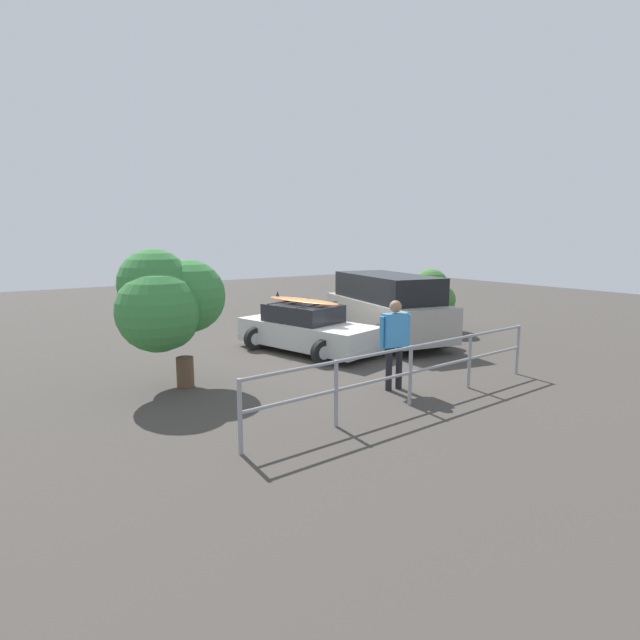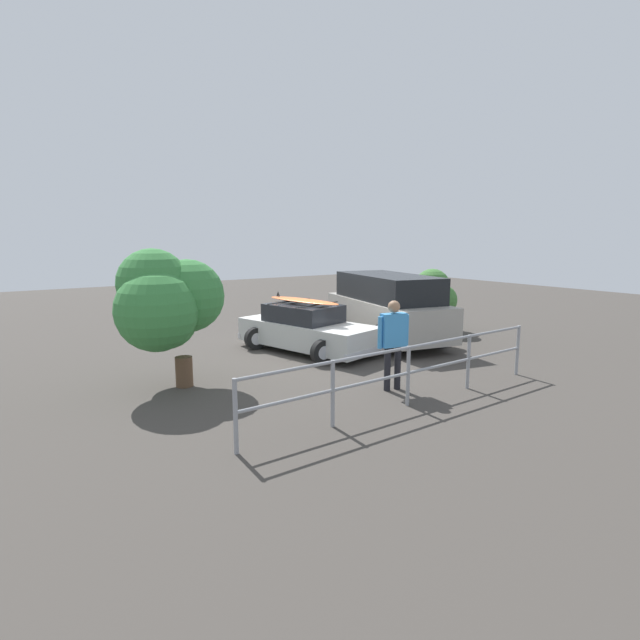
# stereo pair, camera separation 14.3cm
# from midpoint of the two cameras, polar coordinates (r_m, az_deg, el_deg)

# --- Properties ---
(ground_plane) EXTENTS (44.00, 44.00, 0.02)m
(ground_plane) POSITION_cam_midpoint_polar(r_m,az_deg,el_deg) (13.44, -0.65, -3.84)
(ground_plane) COLOR #423D38
(ground_plane) RESTS_ON ground
(sedan_car) EXTENTS (2.76, 4.27, 1.56)m
(sedan_car) POSITION_cam_midpoint_polar(r_m,az_deg,el_deg) (13.55, -1.24, -1.02)
(sedan_car) COLOR silver
(sedan_car) RESTS_ON ground
(suv_car) EXTENTS (3.22, 5.03, 1.99)m
(suv_car) POSITION_cam_midpoint_polar(r_m,az_deg,el_deg) (14.94, 7.98, 1.47)
(suv_car) COLOR #9E998E
(suv_car) RESTS_ON ground
(person_bystander) EXTENTS (0.71, 0.29, 1.84)m
(person_bystander) POSITION_cam_midpoint_polar(r_m,az_deg,el_deg) (10.16, 8.77, -1.91)
(person_bystander) COLOR black
(person_bystander) RESTS_ON ground
(railing_fence) EXTENTS (7.11, 0.35, 1.13)m
(railing_fence) POSITION_cam_midpoint_polar(r_m,az_deg,el_deg) (9.35, 10.50, -5.24)
(railing_fence) COLOR gray
(railing_fence) RESTS_ON ground
(bush_near_left) EXTENTS (2.32, 1.94, 2.87)m
(bush_near_left) POSITION_cam_midpoint_polar(r_m,az_deg,el_deg) (10.58, -16.77, 1.97)
(bush_near_left) COLOR brown
(bush_near_left) RESTS_ON ground
(bush_near_right) EXTENTS (1.69, 1.49, 2.06)m
(bush_near_right) POSITION_cam_midpoint_polar(r_m,az_deg,el_deg) (16.93, 12.68, 2.99)
(bush_near_right) COLOR brown
(bush_near_right) RESTS_ON ground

